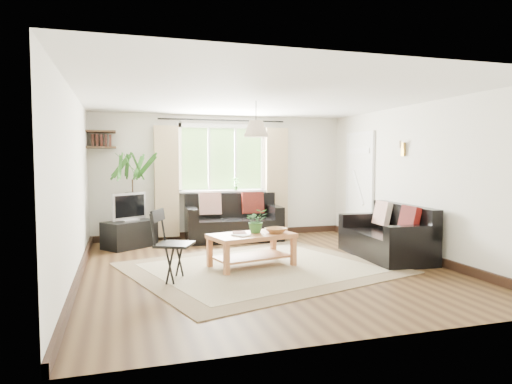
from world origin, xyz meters
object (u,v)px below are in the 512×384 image
object	(u,v)px
palm_stand	(133,199)
folding_chair	(175,246)
sofa_back	(233,218)
tv_stand	(130,234)
sofa_right	(385,233)
coffee_table	(252,250)

from	to	relation	value
palm_stand	folding_chair	world-z (taller)	palm_stand
sofa_back	palm_stand	xyz separation A→B (m)	(-1.84, 0.04, 0.42)
sofa_back	palm_stand	bearing A→B (deg)	-177.63
sofa_back	folding_chair	xyz separation A→B (m)	(-1.41, -2.64, 0.04)
tv_stand	palm_stand	distance (m)	0.64
palm_stand	sofa_right	bearing A→B (deg)	-30.36
palm_stand	folding_chair	bearing A→B (deg)	-80.94
palm_stand	folding_chair	size ratio (longest dim) A/B	1.84
sofa_back	coffee_table	world-z (taller)	sofa_back
sofa_right	coffee_table	size ratio (longest dim) A/B	1.43
tv_stand	sofa_right	bearing A→B (deg)	-63.05
sofa_back	coffee_table	size ratio (longest dim) A/B	1.52
sofa_back	sofa_right	distance (m)	2.89
sofa_right	tv_stand	bearing A→B (deg)	-114.75
folding_chair	palm_stand	bearing A→B (deg)	33.74
coffee_table	palm_stand	size ratio (longest dim) A/B	0.70
coffee_table	tv_stand	distance (m)	2.59
sofa_back	tv_stand	xyz separation A→B (m)	(-1.91, -0.18, -0.18)
tv_stand	folding_chair	xyz separation A→B (m)	(0.50, -2.46, 0.22)
coffee_table	folding_chair	bearing A→B (deg)	-158.33
coffee_table	palm_stand	distance (m)	2.78
coffee_table	folding_chair	xyz separation A→B (m)	(-1.14, -0.45, 0.21)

